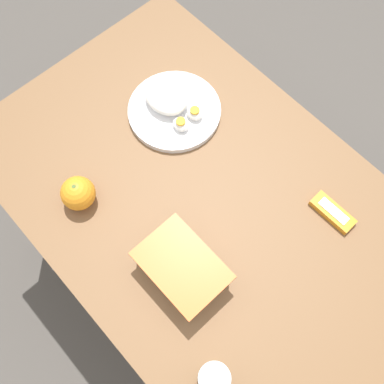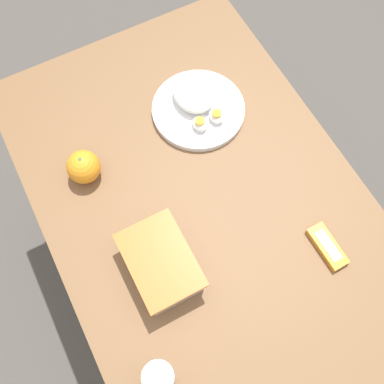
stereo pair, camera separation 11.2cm
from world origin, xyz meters
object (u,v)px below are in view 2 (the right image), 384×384
Objects in this scene: candy_bar at (327,247)px; drinking_glass at (160,377)px; orange_fruit at (84,167)px; food_container at (161,264)px; rice_plate at (197,105)px.

candy_bar is 1.04× the size of drinking_glass.
candy_bar is 0.49m from drinking_glass.
food_container is at bearing -168.62° from orange_fruit.
rice_plate is 0.70m from drinking_glass.
orange_fruit is 0.53m from drinking_glass.
food_container reaches higher than candy_bar.
orange_fruit is at bearing 44.00° from candy_bar.
orange_fruit reaches higher than food_container.
food_container is at bearing 69.28° from candy_bar.
drinking_glass reaches higher than food_container.
drinking_glass reaches higher than candy_bar.
food_container is 0.79× the size of rice_plate.
drinking_glass is at bearing 145.50° from rice_plate.
candy_bar is at bearing -110.72° from food_container.
candy_bar is at bearing -136.00° from orange_fruit.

